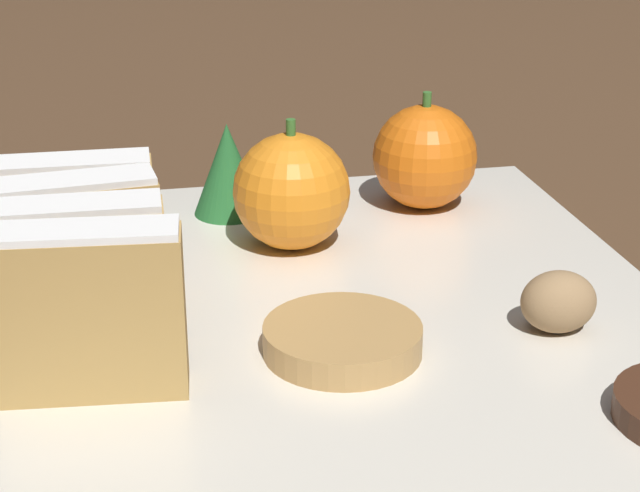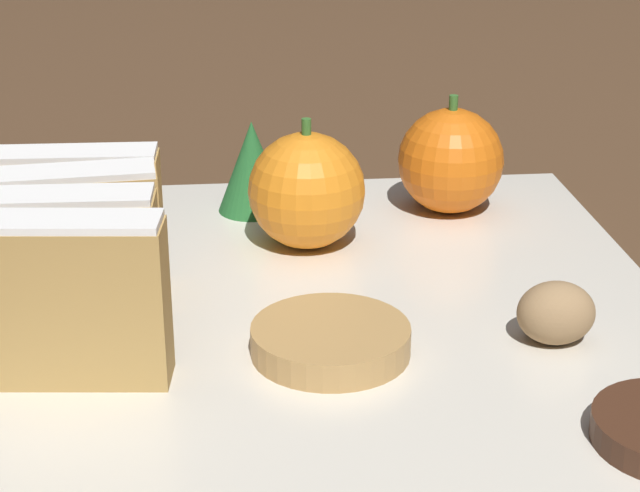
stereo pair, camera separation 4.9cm
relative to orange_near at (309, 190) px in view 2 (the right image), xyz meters
The scene contains 11 objects.
ground_plane 0.09m from the orange_near, 90.78° to the right, with size 6.00×6.00×0.00m, color #513823.
serving_platter 0.08m from the orange_near, 90.78° to the right, with size 0.33×0.36×0.01m.
stollen_slice_front 0.17m from the orange_near, 128.25° to the right, with size 0.08×0.03×0.07m.
stollen_slice_second 0.15m from the orange_near, 136.56° to the right, with size 0.08×0.03×0.07m.
stollen_slice_third 0.13m from the orange_near, 145.91° to the right, with size 0.08×0.03×0.07m.
stollen_slice_fourth 0.12m from the orange_near, 157.68° to the right, with size 0.08×0.03×0.07m.
orange_near is the anchor object (origin of this frame).
orange_far 0.10m from the orange_near, 27.71° to the left, with size 0.06×0.06×0.07m.
walnut 0.16m from the orange_near, 51.11° to the right, with size 0.03×0.03×0.03m.
gingerbread_cookie 0.12m from the orange_near, 90.46° to the right, with size 0.07×0.07×0.01m.
evergreen_sprig 0.06m from the orange_near, 116.12° to the left, with size 0.04×0.04×0.05m.
Camera 2 is at (-0.04, -0.45, 0.23)m, focal length 60.00 mm.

